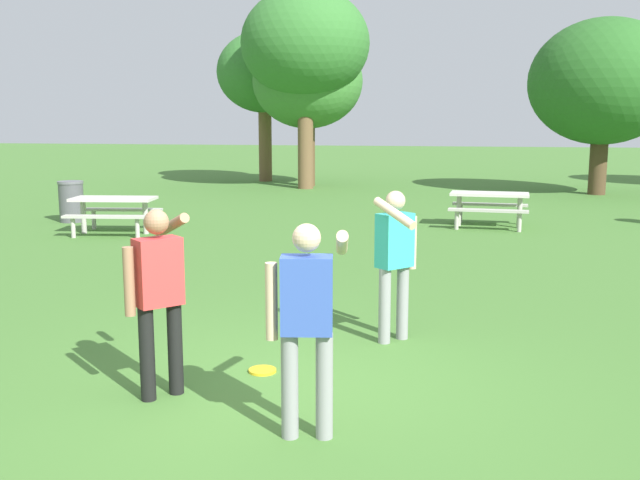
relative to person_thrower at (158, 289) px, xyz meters
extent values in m
plane|color=#447530|center=(0.94, 0.19, -0.96)|extent=(120.00, 120.00, 0.00)
cylinder|color=black|center=(-0.08, -0.10, -0.55)|extent=(0.13, 0.13, 0.82)
cylinder|color=black|center=(0.10, 0.09, -0.55)|extent=(0.13, 0.13, 0.82)
cube|color=#D83838|center=(0.01, -0.01, 0.15)|extent=(0.42, 0.43, 0.58)
sphere|color=#9E7051|center=(0.01, -0.01, 0.57)|extent=(0.21, 0.21, 0.21)
cylinder|color=#9E7051|center=(-0.17, -0.20, 0.10)|extent=(0.09, 0.09, 0.58)
cylinder|color=#9E7051|center=(-0.01, 0.37, 0.49)|extent=(0.48, 0.46, 0.28)
cylinder|color=gray|center=(1.92, 2.07, -0.55)|extent=(0.13, 0.13, 0.82)
cylinder|color=gray|center=(1.74, 1.88, -0.55)|extent=(0.13, 0.13, 0.82)
cube|color=#33B2AD|center=(1.83, 1.97, 0.15)|extent=(0.42, 0.43, 0.58)
sphere|color=beige|center=(1.83, 1.97, 0.57)|extent=(0.21, 0.21, 0.21)
cylinder|color=beige|center=(2.01, 2.16, 0.10)|extent=(0.09, 0.09, 0.58)
cylinder|color=beige|center=(1.86, 1.60, 0.49)|extent=(0.48, 0.46, 0.28)
cylinder|color=gray|center=(1.29, -0.59, -0.55)|extent=(0.13, 0.13, 0.82)
cylinder|color=gray|center=(1.54, -0.54, -0.55)|extent=(0.13, 0.13, 0.82)
cube|color=#3856B7|center=(1.41, -0.57, 0.15)|extent=(0.41, 0.28, 0.58)
sphere|color=beige|center=(1.41, -0.57, 0.57)|extent=(0.21, 0.21, 0.21)
cylinder|color=beige|center=(1.16, -0.61, 0.10)|extent=(0.09, 0.09, 0.58)
cylinder|color=beige|center=(1.62, -0.25, 0.49)|extent=(0.19, 0.58, 0.28)
cylinder|color=yellow|center=(0.70, 0.75, -0.95)|extent=(0.26, 0.26, 0.03)
cube|color=beige|center=(-4.62, 8.28, -0.22)|extent=(1.79, 0.99, 0.06)
cube|color=#B6B2A8|center=(-4.54, 7.71, -0.52)|extent=(1.72, 0.49, 0.05)
cube|color=#B6B2A8|center=(-4.70, 8.86, -0.52)|extent=(1.72, 0.49, 0.05)
cylinder|color=#B6B2A8|center=(-5.27, 8.19, -0.61)|extent=(0.11, 0.11, 0.71)
cylinder|color=#B6B2A8|center=(-5.19, 7.62, -0.75)|extent=(0.09, 0.09, 0.41)
cylinder|color=#B6B2A8|center=(-5.35, 8.77, -0.75)|extent=(0.09, 0.09, 0.41)
cylinder|color=#B6B2A8|center=(-3.96, 8.38, -0.61)|extent=(0.11, 0.11, 0.71)
cylinder|color=#B6B2A8|center=(-3.88, 7.80, -0.75)|extent=(0.09, 0.09, 0.41)
cylinder|color=#B6B2A8|center=(-4.04, 8.95, -0.75)|extent=(0.09, 0.09, 0.41)
cube|color=beige|center=(3.16, 10.78, -0.22)|extent=(1.75, 0.88, 0.06)
cube|color=#B6B2A8|center=(3.12, 10.20, -0.52)|extent=(1.71, 0.38, 0.05)
cube|color=#B6B2A8|center=(3.20, 11.36, -0.52)|extent=(1.71, 0.38, 0.05)
cylinder|color=#B6B2A8|center=(2.50, 10.83, -0.61)|extent=(0.11, 0.11, 0.71)
cylinder|color=#B6B2A8|center=(2.46, 10.25, -0.75)|extent=(0.09, 0.09, 0.41)
cylinder|color=#B6B2A8|center=(2.54, 11.41, -0.75)|extent=(0.09, 0.09, 0.41)
cylinder|color=#B6B2A8|center=(3.82, 10.74, -0.61)|extent=(0.11, 0.11, 0.71)
cylinder|color=#B6B2A8|center=(3.78, 10.16, -0.75)|extent=(0.09, 0.09, 0.41)
cylinder|color=#B6B2A8|center=(3.86, 11.32, -0.75)|extent=(0.09, 0.09, 0.41)
cylinder|color=#515156|center=(-6.44, 9.75, -0.51)|extent=(0.56, 0.56, 0.90)
cylinder|color=slate|center=(-6.44, 9.75, -0.03)|extent=(0.59, 0.59, 0.06)
cylinder|color=brown|center=(-4.95, 21.57, 0.62)|extent=(0.50, 0.50, 3.17)
ellipsoid|color=#33702D|center=(-4.95, 21.57, 3.21)|extent=(3.62, 3.62, 3.08)
cylinder|color=brown|center=(-2.90, 19.85, 0.36)|extent=(0.52, 0.52, 2.64)
ellipsoid|color=#3D7A33|center=(-2.90, 19.85, 2.76)|extent=(3.91, 3.91, 3.32)
cylinder|color=brown|center=(-2.77, 18.85, 0.90)|extent=(0.53, 0.53, 3.72)
ellipsoid|color=#33702D|center=(-2.77, 18.85, 3.95)|extent=(4.36, 4.36, 3.71)
cylinder|color=#4C3823|center=(6.83, 18.69, 0.18)|extent=(0.54, 0.54, 2.28)
ellipsoid|color=#286023|center=(6.83, 18.69, 2.59)|extent=(4.62, 4.62, 3.93)
camera|label=1|loc=(2.49, -5.57, 1.42)|focal=40.29mm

